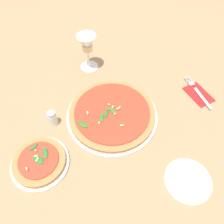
{
  "coord_description": "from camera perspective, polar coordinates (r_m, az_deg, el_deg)",
  "views": [
    {
      "loc": [
        -0.35,
        0.28,
        0.71
      ],
      "look_at": [
        0.03,
        -0.03,
        0.03
      ],
      "focal_mm": 35.0,
      "sensor_mm": 36.0,
      "label": 1
    }
  ],
  "objects": [
    {
      "name": "ground_plane",
      "position": [
        0.84,
        0.03,
        -3.61
      ],
      "size": [
        6.0,
        6.0,
        0.0
      ],
      "primitive_type": "plane",
      "color": "#9E7A56"
    },
    {
      "name": "pizza_arugula_main",
      "position": [
        0.85,
        -0.01,
        -0.52
      ],
      "size": [
        0.36,
        0.36,
        0.05
      ],
      "color": "white",
      "rests_on": "ground_plane"
    },
    {
      "name": "pizza_personal_side",
      "position": [
        0.79,
        -18.37,
        -12.26
      ],
      "size": [
        0.2,
        0.2,
        0.05
      ],
      "color": "white",
      "rests_on": "ground_plane"
    },
    {
      "name": "wine_glass",
      "position": [
        0.99,
        -6.52,
        16.98
      ],
      "size": [
        0.08,
        0.08,
        0.17
      ],
      "color": "white",
      "rests_on": "ground_plane"
    },
    {
      "name": "napkin",
      "position": [
        1.01,
        21.68,
        4.36
      ],
      "size": [
        0.14,
        0.1,
        0.01
      ],
      "rotation": [
        0.0,
        0.0,
        -0.18
      ],
      "color": "#B21E1E",
      "rests_on": "ground_plane"
    },
    {
      "name": "fork",
      "position": [
        1.01,
        21.55,
        4.84
      ],
      "size": [
        0.19,
        0.08,
        0.0
      ],
      "rotation": [
        0.0,
        0.0,
        -0.33
      ],
      "color": "silver",
      "rests_on": "ground_plane"
    },
    {
      "name": "side_plate_white",
      "position": [
        0.78,
        19.23,
        -16.51
      ],
      "size": [
        0.15,
        0.15,
        0.02
      ],
      "color": "white",
      "rests_on": "ground_plane"
    },
    {
      "name": "shaker_pepper",
      "position": [
        0.85,
        -15.24,
        -1.59
      ],
      "size": [
        0.03,
        0.03,
        0.07
      ],
      "color": "silver",
      "rests_on": "ground_plane"
    }
  ]
}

